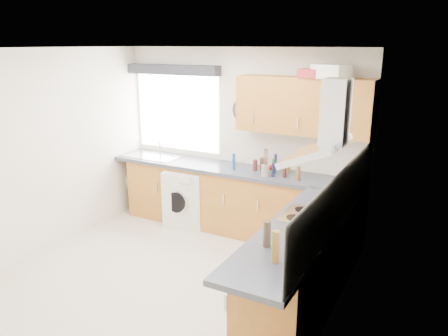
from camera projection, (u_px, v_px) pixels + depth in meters
The scene contains 37 objects.
ground_plane at pixel (169, 276), 4.94m from camera, with size 3.60×3.60×0.00m, color beige.
ceiling at pixel (160, 48), 4.26m from camera, with size 3.60×3.60×0.02m, color white.
wall_back at pixel (240, 139), 6.12m from camera, with size 3.60×0.02×2.50m, color silver.
wall_front at pixel (15, 234), 3.08m from camera, with size 3.60×0.02×2.50m, color silver.
wall_left at pixel (47, 151), 5.42m from camera, with size 0.02×3.60×2.50m, color silver.
wall_right at pixel (335, 198), 3.78m from camera, with size 0.02×3.60×2.50m, color silver.
window at pixel (177, 112), 6.51m from camera, with size 1.40×0.02×1.10m, color silver.
window_blind at pixel (173, 70), 6.26m from camera, with size 1.50×0.18×0.14m, color #26272D.
splashback at pixel (341, 196), 4.05m from camera, with size 0.01×3.00×0.54m, color white.
base_cab_back at pixel (224, 199), 6.15m from camera, with size 3.00×0.58×0.86m, color #965C21.
base_cab_corner at pixel (337, 220), 5.41m from camera, with size 0.60×0.60×0.86m, color #965C21.
base_cab_right at pixel (303, 268), 4.26m from camera, with size 0.58×2.10×0.86m, color #965C21.
worktop_back at pixel (230, 169), 5.97m from camera, with size 3.60×0.62×0.05m, color #30323B.
worktop_right at pixel (300, 230), 4.01m from camera, with size 0.62×2.42×0.05m, color #30323B.
sink at pixel (152, 153), 6.56m from camera, with size 0.84×0.46×0.10m, color silver, non-canonical shape.
oven at pixel (307, 262), 4.39m from camera, with size 0.56×0.58×0.85m, color black.
hob_plate at pixel (310, 216), 4.26m from camera, with size 0.52×0.52×0.01m, color silver.
extractor_hood at pixel (325, 131), 3.98m from camera, with size 0.52×0.78×0.66m, color silver, non-canonical shape.
upper_cabinets at pixel (304, 106), 5.39m from camera, with size 1.70×0.35×0.70m, color #965C21.
washing_machine at pixel (187, 196), 6.32m from camera, with size 0.56×0.54×0.82m, color silver.
wall_clock at pixel (243, 111), 5.95m from camera, with size 0.32×0.32×0.04m, color #26272D.
casserole at pixel (331, 72), 5.03m from camera, with size 0.39×0.28×0.16m, color silver.
storage_box at pixel (309, 73), 5.15m from camera, with size 0.23×0.19×0.11m, color maroon.
utensil_pot at pixel (265, 171), 5.55m from camera, with size 0.11×0.11×0.15m, color gray.
kitchen_roll at pixel (342, 186), 4.81m from camera, with size 0.11×0.11×0.24m, color silver.
tomato_cluster at pixel (266, 167), 5.87m from camera, with size 0.15×0.15×0.07m, color #B60305, non-canonical shape.
jar_0 at pixel (274, 166), 5.69m from camera, with size 0.04×0.04×0.19m, color #1D511F.
jar_1 at pixel (288, 168), 5.69m from camera, with size 0.05×0.05×0.13m, color brown.
jar_2 at pixel (298, 173), 5.38m from camera, with size 0.05×0.05×0.18m, color brown.
jar_3 at pixel (273, 170), 5.53m from camera, with size 0.04×0.04×0.18m, color #131542.
jar_4 at pixel (234, 162), 5.83m from camera, with size 0.04×0.04×0.22m, color navy.
jar_5 at pixel (262, 164), 5.84m from camera, with size 0.07×0.07×0.16m, color #412E24.
jar_6 at pixel (284, 172), 5.50m from camera, with size 0.05×0.05×0.15m, color #43181A.
jar_7 at pixel (275, 162), 5.83m from camera, with size 0.04×0.04×0.22m, color navy.
jar_8 at pixel (255, 165), 5.80m from camera, with size 0.06×0.06×0.15m, color #4E1B1E.
bottle_0 at pixel (275, 247), 3.35m from camera, with size 0.06×0.06×0.26m, color brown.
bottle_1 at pixel (267, 234), 3.62m from camera, with size 0.06×0.06×0.22m, color #413324.
Camera 1 is at (2.65, -3.59, 2.54)m, focal length 35.00 mm.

